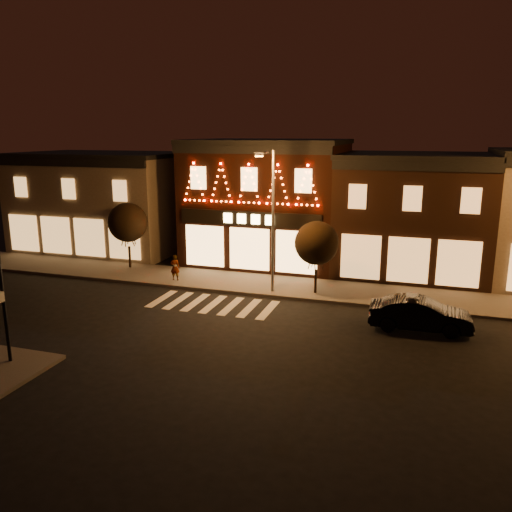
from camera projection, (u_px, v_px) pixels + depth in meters
The scene contains 10 objects.
ground at pixel (179, 331), 23.47m from camera, with size 120.00×120.00×0.00m, color black.
sidewalk_far at pixel (271, 285), 30.26m from camera, with size 44.00×4.00×0.15m, color #47423D.
building_left at pixel (104, 201), 39.46m from camera, with size 12.20×8.28×7.30m.
building_pulp at pixel (268, 201), 35.44m from camera, with size 10.20×8.34×8.30m.
building_right_a at pixel (413, 214), 32.70m from camera, with size 9.20×8.28×7.50m.
streetlamp_mid at pixel (271, 211), 27.69m from camera, with size 0.65×1.77×7.70m.
tree_left at pixel (128, 222), 33.39m from camera, with size 2.53×2.53×4.23m.
tree_right at pixel (317, 243), 28.01m from camera, with size 2.38×2.38×3.98m.
dark_sedan at pixel (420, 314), 23.50m from camera, with size 1.57×4.51×1.49m, color black.
pedestrian at pixel (175, 267), 30.91m from camera, with size 0.57×0.37×1.55m, color gray.
Camera 1 is at (10.08, -19.90, 8.76)m, focal length 36.51 mm.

